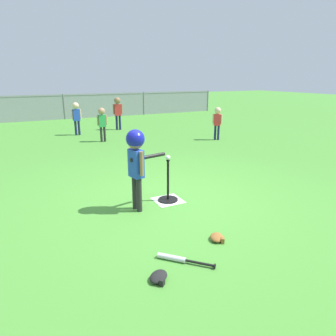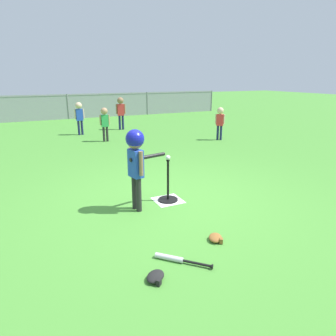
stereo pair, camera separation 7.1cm
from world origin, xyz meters
name	(u,v)px [view 2 (the right image)]	position (x,y,z in m)	size (l,w,h in m)	color
ground_plane	(174,200)	(0.00, 0.00, 0.00)	(60.00, 60.00, 0.00)	#478C33
home_plate	(168,200)	(-0.09, 0.03, 0.00)	(0.44, 0.44, 0.01)	white
batting_tee	(168,194)	(-0.09, 0.03, 0.11)	(0.32, 0.32, 0.68)	black
baseball_on_tee	(168,158)	(-0.09, 0.03, 0.72)	(0.07, 0.07, 0.07)	white
batter_child	(136,154)	(-0.66, -0.08, 0.87)	(0.64, 0.34, 1.22)	#262626
fielder_deep_left	(105,120)	(0.22, 5.06, 0.66)	(0.31, 0.20, 1.03)	#262626
fielder_near_right	(220,119)	(3.51, 3.72, 0.66)	(0.23, 0.23, 1.02)	#191E4C
fielder_near_left	(121,109)	(1.32, 6.95, 0.77)	(0.35, 0.24, 1.20)	#191E4C
fielder_deep_right	(79,114)	(-0.27, 6.53, 0.71)	(0.33, 0.22, 1.10)	#191E4C
spare_bat_silver	(175,259)	(-0.77, -1.52, 0.03)	(0.49, 0.50, 0.06)	silver
glove_by_plate	(156,277)	(-1.08, -1.72, 0.04)	(0.27, 0.26, 0.07)	black
glove_near_bats	(216,238)	(-0.12, -1.35, 0.04)	(0.26, 0.27, 0.07)	brown
outfield_fence	(68,106)	(0.00, 10.90, 0.62)	(16.06, 0.06, 1.15)	slate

